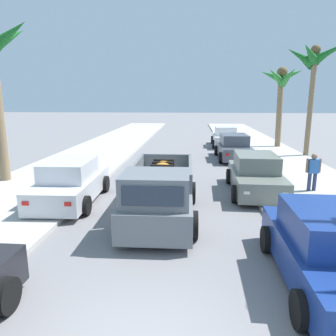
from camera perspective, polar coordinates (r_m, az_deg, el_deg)
name	(u,v)px	position (r m, az deg, el deg)	size (l,w,h in m)	color
sidewalk_left	(70,168)	(17.28, -17.37, -0.07)	(4.98, 60.00, 0.12)	#B2AFA8
sidewalk_right	(288,172)	(16.77, 20.90, -0.69)	(4.98, 60.00, 0.12)	#B2AFA8
curb_left	(90,169)	(16.91, -13.93, -0.16)	(0.16, 60.00, 0.10)	silver
curb_right	(265,172)	(16.49, 17.27, -0.67)	(0.16, 60.00, 0.10)	silver
pickup_truck	(160,193)	(9.62, -1.38, -4.64)	(2.27, 5.24, 1.80)	slate
car_left_near	(329,251)	(7.14, 27.19, -13.27)	(2.09, 4.29, 1.54)	navy
car_right_near	(255,175)	(12.81, 15.59, -1.22)	(2.12, 4.30, 1.54)	slate
car_left_mid	(71,183)	(11.72, -17.23, -2.59)	(2.13, 4.30, 1.54)	silver
car_right_mid	(234,148)	(19.64, 11.81, 3.64)	(2.10, 4.29, 1.54)	#474C56
car_left_far	(225,137)	(24.97, 10.30, 5.55)	(2.09, 4.29, 1.54)	silver
palm_tree_right_fore	(281,84)	(25.09, 19.88, 14.17)	(3.03, 3.56, 5.91)	#846B4C
palm_tree_left_back	(314,63)	(21.81, 24.91, 16.92)	(3.29, 3.57, 6.86)	#846B4C
pedestrian	(313,171)	(13.39, 24.83, -0.45)	(0.57, 0.28, 1.59)	navy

